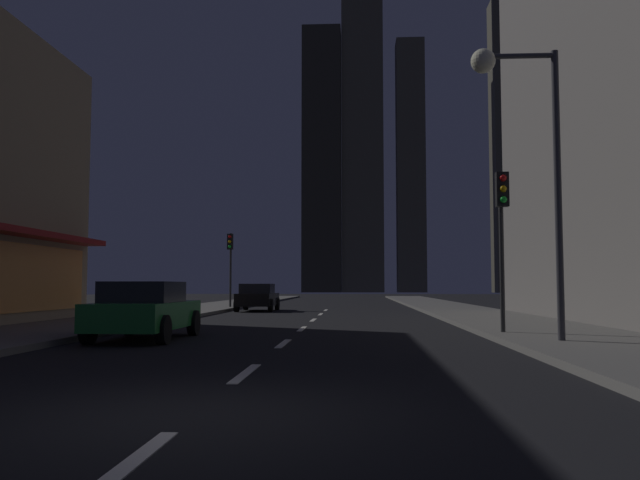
% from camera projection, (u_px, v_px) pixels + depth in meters
% --- Properties ---
extents(ground_plane, '(78.00, 136.00, 0.10)m').
position_uv_depth(ground_plane, '(328.00, 309.00, 38.76)').
color(ground_plane, black).
extents(sidewalk_right, '(4.00, 76.00, 0.15)m').
position_uv_depth(sidewalk_right, '(448.00, 307.00, 38.38)').
color(sidewalk_right, '#605E59').
rests_on(sidewalk_right, ground).
extents(sidewalk_left, '(4.00, 76.00, 0.15)m').
position_uv_depth(sidewalk_left, '(211.00, 307.00, 39.16)').
color(sidewalk_left, '#605E59').
rests_on(sidewalk_left, ground).
extents(lane_marking_center, '(0.16, 33.40, 0.01)m').
position_uv_depth(lane_marking_center, '(302.00, 329.00, 20.44)').
color(lane_marking_center, silver).
rests_on(lane_marking_center, ground).
extents(skyscraper_distant_tall, '(7.92, 6.16, 54.64)m').
position_uv_depth(skyscraper_distant_tall, '(322.00, 159.00, 135.04)').
color(skyscraper_distant_tall, '#2E2C22').
rests_on(skyscraper_distant_tall, ground).
extents(skyscraper_distant_mid, '(8.45, 8.41, 77.40)m').
position_uv_depth(skyscraper_distant_mid, '(362.00, 107.00, 137.07)').
color(skyscraper_distant_mid, '#4B4738').
rests_on(skyscraper_distant_mid, ground).
extents(skyscraper_distant_short, '(5.70, 5.56, 51.79)m').
position_uv_depth(skyscraper_distant_short, '(411.00, 165.00, 134.23)').
color(skyscraper_distant_short, '#4B4838').
rests_on(skyscraper_distant_short, ground).
extents(skyscraper_distant_slender, '(5.31, 6.31, 58.04)m').
position_uv_depth(skyscraper_distant_slender, '(506.00, 145.00, 129.21)').
color(skyscraper_distant_slender, '#4A4637').
rests_on(skyscraper_distant_slender, ground).
extents(car_parked_near, '(1.98, 4.24, 1.45)m').
position_uv_depth(car_parked_near, '(145.00, 310.00, 16.45)').
color(car_parked_near, '#1E722D').
rests_on(car_parked_near, ground).
extents(car_parked_far, '(1.98, 4.24, 1.45)m').
position_uv_depth(car_parked_far, '(258.00, 297.00, 35.10)').
color(car_parked_far, black).
rests_on(car_parked_far, ground).
extents(fire_hydrant_far_left, '(0.42, 0.30, 0.65)m').
position_uv_depth(fire_hydrant_far_left, '(158.00, 309.00, 25.12)').
color(fire_hydrant_far_left, red).
rests_on(fire_hydrant_far_left, sidewalk_left).
extents(traffic_light_near_right, '(0.32, 0.48, 4.20)m').
position_uv_depth(traffic_light_near_right, '(502.00, 215.00, 17.11)').
color(traffic_light_near_right, '#2D2D2D').
rests_on(traffic_light_near_right, sidewalk_right).
extents(traffic_light_far_left, '(0.32, 0.48, 4.20)m').
position_uv_depth(traffic_light_far_left, '(230.00, 253.00, 37.42)').
color(traffic_light_far_left, '#2D2D2D').
rests_on(traffic_light_far_left, sidewalk_left).
extents(street_lamp_right, '(1.96, 0.56, 6.58)m').
position_uv_depth(street_lamp_right, '(519.00, 120.00, 14.78)').
color(street_lamp_right, '#38383D').
rests_on(street_lamp_right, sidewalk_right).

